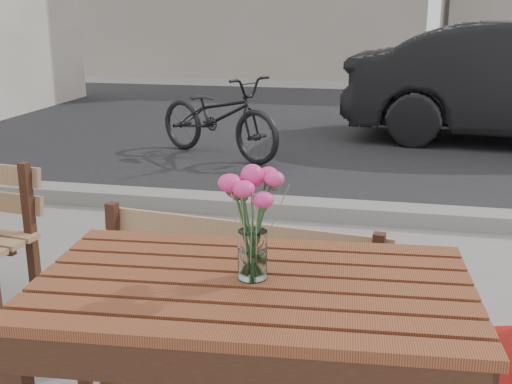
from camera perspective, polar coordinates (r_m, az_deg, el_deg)
street at (r=6.91m, az=8.43°, el=3.25°), size 30.00×8.12×0.12m
main_table at (r=1.94m, az=-0.31°, el=-11.35°), size 1.32×0.83×0.78m
main_bench at (r=2.58m, az=-2.28°, el=-8.70°), size 1.27×0.52×0.77m
main_vase at (r=1.82m, az=-0.33°, el=-1.50°), size 0.19×0.19×0.34m
bicycle at (r=6.84m, az=-3.37°, el=6.76°), size 1.74×1.31×0.88m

